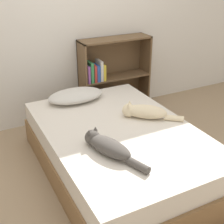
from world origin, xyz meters
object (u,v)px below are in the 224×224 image
at_px(cat_light, 144,112).
at_px(bed, 119,150).
at_px(pillow, 76,95).
at_px(cat_dark, 107,146).
at_px(bookshelf, 111,75).

bearing_deg(cat_light, bed, 54.73).
relative_size(pillow, cat_dark, 0.96).
bearing_deg(pillow, bed, -80.92).
xyz_separation_m(bed, bookshelf, (0.51, 1.16, 0.27)).
bearing_deg(cat_dark, cat_light, -75.74).
xyz_separation_m(cat_dark, bookshelf, (0.76, 1.44, -0.01)).
xyz_separation_m(bed, cat_dark, (-0.26, -0.28, 0.28)).
xyz_separation_m(pillow, cat_dark, (-0.14, -1.01, -0.00)).
bearing_deg(bookshelf, pillow, -145.34).
bearing_deg(bed, bookshelf, 66.38).
distance_m(bed, cat_dark, 0.47).
bearing_deg(cat_dark, bookshelf, -46.64).
distance_m(cat_dark, bookshelf, 1.63).
bearing_deg(cat_light, bookshelf, -61.57).
distance_m(bed, bookshelf, 1.30).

